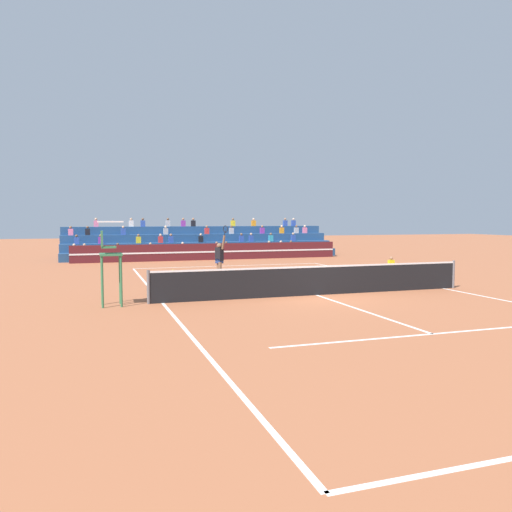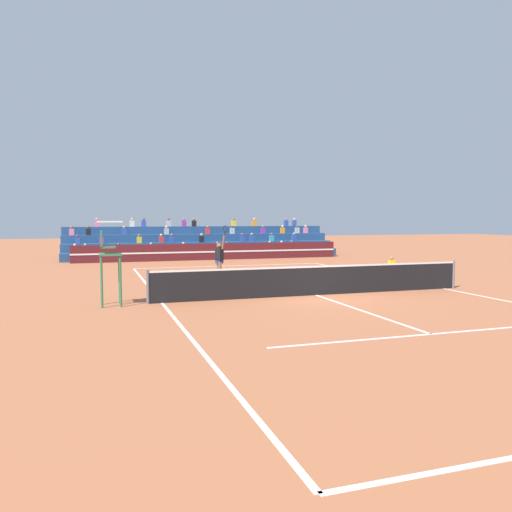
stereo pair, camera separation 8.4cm
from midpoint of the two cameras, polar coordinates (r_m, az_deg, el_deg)
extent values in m
plane|color=#AD603D|center=(18.12, 7.02, -4.47)|extent=(120.00, 120.00, 0.00)
cube|color=white|center=(29.25, -2.90, -1.13)|extent=(11.00, 0.10, 0.01)
cube|color=white|center=(16.58, -10.54, -5.30)|extent=(0.10, 23.80, 0.01)
cube|color=white|center=(21.03, 20.75, -3.49)|extent=(0.10, 23.80, 0.01)
cube|color=white|center=(12.69, 19.54, -8.41)|extent=(8.25, 0.10, 0.01)
cube|color=white|center=(24.04, 0.52, -2.28)|extent=(8.25, 0.10, 0.01)
cube|color=white|center=(18.12, 7.02, -4.45)|extent=(0.10, 12.85, 0.01)
cylinder|color=slate|center=(16.45, -12.13, -3.48)|extent=(0.10, 0.10, 1.10)
cylinder|color=slate|center=(21.25, 21.74, -1.96)|extent=(0.10, 0.10, 1.10)
cube|color=black|center=(18.05, 7.04, -2.90)|extent=(11.90, 0.02, 1.00)
cube|color=white|center=(17.99, 7.05, -1.22)|extent=(11.90, 0.04, 0.06)
cube|color=#51191E|center=(33.68, -4.96, 0.50)|extent=(18.00, 0.24, 1.10)
cube|color=white|center=(33.56, -4.91, 0.48)|extent=(18.00, 0.02, 0.10)
cube|color=navy|center=(34.94, -5.43, 0.18)|extent=(19.35, 0.95, 0.55)
cube|color=black|center=(33.92, -19.91, 0.66)|extent=(0.32, 0.22, 0.44)
sphere|color=beige|center=(33.90, -19.93, 1.20)|extent=(0.18, 0.18, 0.18)
cube|color=#338C4C|center=(36.00, 1.65, 1.10)|extent=(0.32, 0.22, 0.44)
sphere|color=tan|center=(35.99, 1.65, 1.61)|extent=(0.18, 0.18, 0.18)
cube|color=#2D4CA5|center=(34.10, -11.82, 0.84)|extent=(0.32, 0.22, 0.44)
sphere|color=tan|center=(34.08, -11.83, 1.38)|extent=(0.18, 0.18, 0.18)
cube|color=pink|center=(36.32, 3.01, 1.12)|extent=(0.32, 0.22, 0.44)
sphere|color=beige|center=(36.30, 3.01, 1.63)|extent=(0.18, 0.18, 0.18)
cube|color=#B2B2B7|center=(35.06, -3.26, 1.01)|extent=(0.32, 0.22, 0.44)
sphere|color=brown|center=(35.04, -3.27, 1.53)|extent=(0.18, 0.18, 0.18)
cube|color=silver|center=(33.94, -15.37, 0.76)|extent=(0.32, 0.22, 0.44)
sphere|color=brown|center=(33.92, -15.38, 1.30)|extent=(0.18, 0.18, 0.18)
cube|color=red|center=(34.40, -8.23, 0.91)|extent=(0.32, 0.22, 0.44)
sphere|color=beige|center=(34.38, -8.24, 1.45)|extent=(0.18, 0.18, 0.18)
cube|color=red|center=(34.89, -4.36, 0.99)|extent=(0.32, 0.22, 0.44)
sphere|color=#9E7051|center=(34.87, -4.37, 1.52)|extent=(0.18, 0.18, 0.18)
cube|color=silver|center=(33.90, -18.85, 0.68)|extent=(0.32, 0.22, 0.44)
sphere|color=tan|center=(33.89, -18.86, 1.22)|extent=(0.18, 0.18, 0.18)
cube|color=#338C4C|center=(36.61, 4.16, 1.14)|extent=(0.32, 0.22, 0.44)
sphere|color=brown|center=(36.60, 4.17, 1.64)|extent=(0.18, 0.18, 0.18)
cube|color=navy|center=(35.85, -5.77, 0.72)|extent=(19.35, 0.95, 1.10)
cube|color=red|center=(35.11, -10.70, 1.85)|extent=(0.32, 0.22, 0.44)
sphere|color=beige|center=(35.10, -10.71, 2.37)|extent=(0.18, 0.18, 0.18)
cube|color=teal|center=(37.03, 1.86, 2.04)|extent=(0.32, 0.22, 0.44)
sphere|color=brown|center=(37.02, 1.86, 2.53)|extent=(0.18, 0.18, 0.18)
cube|color=#2D4CA5|center=(37.68, 4.43, 2.07)|extent=(0.32, 0.22, 0.44)
sphere|color=tan|center=(37.67, 4.43, 2.55)|extent=(0.18, 0.18, 0.18)
cube|color=#2D4CA5|center=(34.84, -19.66, 1.66)|extent=(0.32, 0.22, 0.44)
sphere|color=brown|center=(34.82, -19.67, 2.18)|extent=(0.18, 0.18, 0.18)
cube|color=black|center=(35.58, -6.17, 1.93)|extent=(0.32, 0.22, 0.44)
sphere|color=beige|center=(35.57, -6.18, 2.44)|extent=(0.18, 0.18, 0.18)
cube|color=yellow|center=(34.95, -13.13, 1.80)|extent=(0.32, 0.22, 0.44)
sphere|color=brown|center=(34.94, -13.14, 2.33)|extent=(0.18, 0.18, 0.18)
cube|color=#2D4CA5|center=(36.54, -0.41, 2.01)|extent=(0.32, 0.22, 0.44)
sphere|color=tan|center=(36.53, -0.41, 2.51)|extent=(0.18, 0.18, 0.18)
cube|color=#2D4CA5|center=(36.32, -1.52, 2.00)|extent=(0.32, 0.22, 0.44)
sphere|color=brown|center=(36.31, -1.53, 2.50)|extent=(0.18, 0.18, 0.18)
cube|color=purple|center=(34.83, -17.18, 1.71)|extent=(0.32, 0.22, 0.44)
sphere|color=brown|center=(34.81, -17.19, 2.24)|extent=(0.18, 0.18, 0.18)
cube|color=#2D4CA5|center=(35.21, -9.54, 1.87)|extent=(0.32, 0.22, 0.44)
sphere|color=#9E7051|center=(35.20, -9.55, 2.39)|extent=(0.18, 0.18, 0.18)
cube|color=navy|center=(36.76, -6.08, 1.23)|extent=(19.35, 0.95, 1.65)
cube|color=#B2B2B7|center=(36.10, -10.13, 2.79)|extent=(0.32, 0.22, 0.44)
sphere|color=beige|center=(36.09, -10.14, 3.30)|extent=(0.18, 0.18, 0.18)
cube|color=black|center=(35.75, -18.54, 2.63)|extent=(0.32, 0.22, 0.44)
sphere|color=brown|center=(35.75, -18.55, 3.14)|extent=(0.18, 0.18, 0.18)
cube|color=#2D4CA5|center=(35.81, -14.77, 2.71)|extent=(0.32, 0.22, 0.44)
sphere|color=tan|center=(35.81, -14.78, 3.22)|extent=(0.18, 0.18, 0.18)
cube|color=orange|center=(38.34, 3.12, 2.93)|extent=(0.32, 0.22, 0.44)
sphere|color=beige|center=(38.33, 3.12, 3.41)|extent=(0.18, 0.18, 0.18)
cube|color=purple|center=(37.79, 0.87, 2.92)|extent=(0.32, 0.22, 0.44)
sphere|color=#9E7051|center=(37.79, 0.87, 3.40)|extent=(0.18, 0.18, 0.18)
cube|color=pink|center=(35.78, -20.26, 2.59)|extent=(0.32, 0.22, 0.44)
sphere|color=brown|center=(35.77, -20.27, 3.10)|extent=(0.18, 0.18, 0.18)
cube|color=pink|center=(39.08, 5.76, 2.94)|extent=(0.32, 0.22, 0.44)
sphere|color=beige|center=(39.07, 5.76, 3.41)|extent=(0.18, 0.18, 0.18)
cube|color=red|center=(36.63, -5.49, 2.86)|extent=(0.32, 0.22, 0.44)
sphere|color=#9E7051|center=(36.62, -5.49, 3.36)|extent=(0.18, 0.18, 0.18)
cube|color=#B2B2B7|center=(38.79, 4.79, 2.94)|extent=(0.32, 0.22, 0.44)
sphere|color=brown|center=(38.79, 4.79, 3.41)|extent=(0.18, 0.18, 0.18)
cube|color=#B2B2B7|center=(37.08, -2.67, 2.89)|extent=(0.32, 0.22, 0.44)
sphere|color=brown|center=(37.08, -2.67, 3.38)|extent=(0.18, 0.18, 0.18)
cube|color=navy|center=(37.68, -6.39, 1.72)|extent=(19.35, 0.95, 2.20)
cube|color=yellow|center=(38.09, -2.49, 3.75)|extent=(0.32, 0.22, 0.44)
sphere|color=brown|center=(38.09, -2.49, 4.23)|extent=(0.18, 0.18, 0.18)
cube|color=purple|center=(37.25, -8.16, 3.70)|extent=(0.32, 0.22, 0.44)
sphere|color=#9E7051|center=(37.25, -8.17, 4.20)|extent=(0.18, 0.18, 0.18)
cube|color=#2D4CA5|center=(39.45, 3.51, 3.76)|extent=(0.32, 0.22, 0.44)
sphere|color=#9E7051|center=(39.45, 3.51, 4.23)|extent=(0.18, 0.18, 0.18)
cube|color=black|center=(37.39, -7.03, 3.72)|extent=(0.32, 0.22, 0.44)
sphere|color=#9E7051|center=(37.38, -7.03, 4.21)|extent=(0.18, 0.18, 0.18)
cube|color=pink|center=(36.70, -17.66, 3.54)|extent=(0.32, 0.22, 0.44)
sphere|color=tan|center=(36.69, -17.67, 4.04)|extent=(0.18, 0.18, 0.18)
cube|color=silver|center=(36.79, -13.92, 3.62)|extent=(0.32, 0.22, 0.44)
sphere|color=tan|center=(36.79, -13.92, 4.11)|extent=(0.18, 0.18, 0.18)
cube|color=orange|center=(38.57, -0.12, 3.76)|extent=(0.32, 0.22, 0.44)
sphere|color=beige|center=(38.57, -0.12, 4.24)|extent=(0.18, 0.18, 0.18)
cube|color=#2D4CA5|center=(39.72, 4.46, 3.76)|extent=(0.32, 0.22, 0.44)
sphere|color=beige|center=(39.72, 4.46, 4.22)|extent=(0.18, 0.18, 0.18)
cube|color=#2D4CA5|center=(36.86, -12.65, 3.64)|extent=(0.32, 0.22, 0.44)
sphere|color=brown|center=(36.86, -12.65, 4.14)|extent=(0.18, 0.18, 0.18)
cube|color=#B2B2B7|center=(37.07, -9.88, 3.68)|extent=(0.32, 0.22, 0.44)
sphere|color=brown|center=(37.07, -9.88, 4.18)|extent=(0.18, 0.18, 0.18)
cylinder|color=#337047|center=(16.67, -15.19, -2.56)|extent=(0.07, 0.07, 1.60)
cylinder|color=#337047|center=(16.03, -15.08, -2.83)|extent=(0.07, 0.07, 1.60)
cylinder|color=#337047|center=(16.65, -17.12, -2.61)|extent=(0.07, 0.07, 1.60)
cylinder|color=#337047|center=(16.01, -17.08, -2.87)|extent=(0.07, 0.07, 1.60)
cube|color=#337047|center=(16.26, -16.18, 0.19)|extent=(0.68, 0.76, 0.06)
cube|color=#337047|center=(16.25, -16.41, 0.99)|extent=(0.44, 0.48, 0.06)
cube|color=#337047|center=(16.23, -17.13, 1.86)|extent=(0.06, 0.48, 0.52)
cube|color=white|center=(16.23, -16.25, 3.78)|extent=(0.76, 0.84, 0.04)
cube|color=black|center=(26.14, 15.30, -1.79)|extent=(0.28, 0.36, 0.12)
cube|color=black|center=(26.13, 15.31, -1.52)|extent=(0.28, 0.24, 0.18)
cube|color=yellow|center=(26.10, 15.32, -0.89)|extent=(0.30, 0.18, 0.40)
sphere|color=#9E7051|center=(26.08, 15.33, -0.26)|extent=(0.17, 0.17, 0.17)
cylinder|color=brown|center=(21.61, -4.22, -1.84)|extent=(0.14, 0.14, 0.90)
cylinder|color=brown|center=(21.39, -4.03, -1.90)|extent=(0.14, 0.14, 0.90)
cube|color=navy|center=(21.47, -4.10, -0.56)|extent=(0.31, 0.37, 0.20)
cube|color=black|center=(21.45, -4.11, 0.23)|extent=(0.33, 0.41, 0.56)
sphere|color=brown|center=(21.43, -4.11, 1.20)|extent=(0.22, 0.22, 0.22)
cube|color=white|center=(21.68, -4.13, -2.90)|extent=(0.29, 0.21, 0.09)
cube|color=white|center=(21.46, -3.94, -2.97)|extent=(0.29, 0.21, 0.09)
cylinder|color=brown|center=(21.64, -4.49, 0.11)|extent=(0.09, 0.09, 0.56)
cylinder|color=brown|center=(21.19, -3.64, 1.57)|extent=(0.17, 0.25, 0.60)
cylinder|color=black|center=(21.10, -3.48, 2.62)|extent=(0.06, 0.09, 0.22)
torus|color=black|center=(21.06, -3.41, 3.09)|extent=(0.17, 0.35, 0.37)
sphere|color=#C6DB33|center=(26.78, -9.35, -1.61)|extent=(0.07, 0.07, 0.07)
camera|label=1|loc=(0.04, -89.89, 0.01)|focal=35.00mm
camera|label=2|loc=(0.04, 90.11, -0.01)|focal=35.00mm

